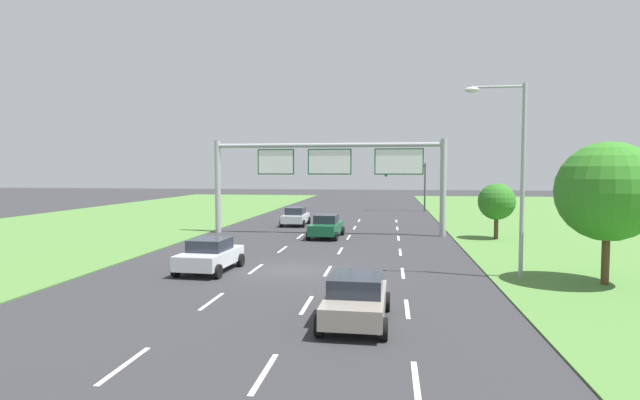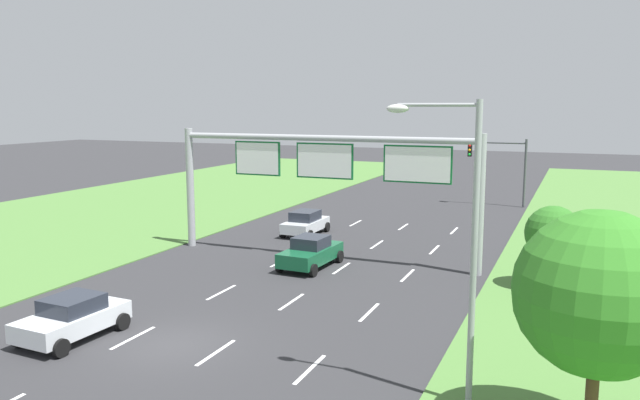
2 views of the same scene
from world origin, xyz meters
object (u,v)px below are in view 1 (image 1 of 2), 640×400
at_px(car_far_ahead, 326,226).
at_px(roadside_tree_mid, 497,202).
at_px(car_mid_lane, 210,255).
at_px(roadside_tree_near, 608,192).
at_px(sign_gantry, 331,168).
at_px(traffic_light_mast, 408,178).
at_px(car_near_red, 356,298).
at_px(car_lead_silver, 296,216).
at_px(street_lamp, 514,163).

relative_size(car_far_ahead, roadside_tree_mid, 1.12).
xyz_separation_m(car_mid_lane, roadside_tree_near, (17.15, -0.55, 3.10)).
distance_m(sign_gantry, traffic_light_mast, 23.38).
xyz_separation_m(car_mid_lane, sign_gantry, (4.03, 14.30, 4.16)).
distance_m(car_near_red, roadside_tree_mid, 21.73).
height_order(car_lead_silver, car_far_ahead, car_far_ahead).
xyz_separation_m(car_near_red, car_lead_silver, (-7.03, 26.75, 0.02)).
xyz_separation_m(street_lamp, roadside_tree_mid, (1.92, 12.74, -2.47)).
distance_m(car_near_red, sign_gantry, 21.89).
height_order(car_mid_lane, car_far_ahead, car_far_ahead).
bearing_deg(roadside_tree_near, car_far_ahead, 135.49).
bearing_deg(roadside_tree_mid, car_lead_silver, 156.21).
distance_m(car_lead_silver, traffic_light_mast, 19.98).
distance_m(traffic_light_mast, roadside_tree_mid, 24.26).
distance_m(car_lead_silver, car_far_ahead, 8.20).
bearing_deg(roadside_tree_mid, sign_gantry, 173.97).
distance_m(street_lamp, roadside_tree_mid, 13.12).
bearing_deg(roadside_tree_near, street_lamp, 165.59).
bearing_deg(roadside_tree_mid, street_lamp, -98.58).
distance_m(car_lead_silver, sign_gantry, 7.84).
distance_m(traffic_light_mast, roadside_tree_near, 37.91).
xyz_separation_m(car_lead_silver, street_lamp, (13.36, -19.47, 4.29)).
bearing_deg(car_mid_lane, street_lamp, 4.56).
relative_size(car_lead_silver, traffic_light_mast, 0.70).
xyz_separation_m(car_lead_silver, traffic_light_mast, (10.13, 16.94, 3.08)).
bearing_deg(car_far_ahead, car_mid_lane, -104.21).
bearing_deg(street_lamp, traffic_light_mast, 95.07).
relative_size(car_lead_silver, roadside_tree_near, 0.67).
bearing_deg(roadside_tree_mid, car_far_ahead, -176.93).
height_order(traffic_light_mast, roadside_tree_mid, traffic_light_mast).
distance_m(car_mid_lane, street_lamp, 14.34).
xyz_separation_m(sign_gantry, roadside_tree_near, (13.12, -14.85, -1.06)).
relative_size(car_far_ahead, roadside_tree_near, 0.73).
bearing_deg(roadside_tree_mid, traffic_light_mast, 102.27).
bearing_deg(sign_gantry, roadside_tree_mid, -6.03).
relative_size(car_mid_lane, sign_gantry, 0.24).
distance_m(car_near_red, car_far_ahead, 19.69).
bearing_deg(sign_gantry, car_lead_silver, 124.03).
bearing_deg(car_near_red, street_lamp, 50.05).
xyz_separation_m(car_near_red, roadside_tree_near, (9.81, 6.38, 3.11)).
relative_size(car_mid_lane, street_lamp, 0.48).
bearing_deg(traffic_light_mast, street_lamp, -84.93).
bearing_deg(car_lead_silver, car_far_ahead, -63.95).
bearing_deg(car_near_red, car_mid_lane, 137.68).
xyz_separation_m(car_near_red, car_far_ahead, (-3.42, 19.39, 0.02)).
bearing_deg(car_lead_silver, street_lamp, -55.62).
height_order(car_near_red, roadside_tree_mid, roadside_tree_mid).
bearing_deg(car_far_ahead, car_lead_silver, 119.39).
height_order(car_mid_lane, street_lamp, street_lamp).
xyz_separation_m(car_near_red, street_lamp, (6.33, 7.28, 4.31)).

